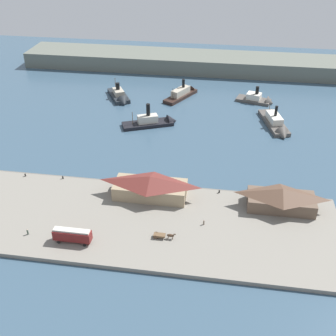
{
  "coord_description": "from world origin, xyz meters",
  "views": [
    {
      "loc": [
        21.05,
        -109.04,
        75.41
      ],
      "look_at": [
        3.64,
        5.07,
        2.0
      ],
      "focal_mm": 44.11,
      "sensor_mm": 36.0,
      "label": 1
    }
  ],
  "objects_px": {
    "mooring_post_center_west": "(219,192)",
    "ferry_departing_north": "(259,100)",
    "mooring_post_center_east": "(63,177)",
    "ferry_shed_central_terminal": "(150,186)",
    "ferry_outer_harbor": "(120,97)",
    "ferry_approaching_west": "(276,125)",
    "pedestrian_by_tram": "(204,222)",
    "street_tram": "(72,235)",
    "pedestrian_near_cart": "(28,232)",
    "mooring_post_west": "(25,175)",
    "ferry_mid_harbor": "(184,93)",
    "ferry_near_quay": "(155,122)",
    "horse_cart": "(163,235)",
    "ferry_shed_customs_shed": "(281,198)"
  },
  "relations": [
    {
      "from": "ferry_departing_north",
      "to": "horse_cart",
      "type": "bearing_deg",
      "value": -106.02
    },
    {
      "from": "horse_cart",
      "to": "pedestrian_by_tram",
      "type": "distance_m",
      "value": 12.39
    },
    {
      "from": "ferry_shed_central_terminal",
      "to": "ferry_departing_north",
      "type": "xyz_separation_m",
      "value": [
        34.89,
        79.53,
        -3.46
      ]
    },
    {
      "from": "ferry_shed_customs_shed",
      "to": "ferry_departing_north",
      "type": "height_order",
      "value": "ferry_shed_customs_shed"
    },
    {
      "from": "mooring_post_center_west",
      "to": "ferry_departing_north",
      "type": "relative_size",
      "value": 0.05
    },
    {
      "from": "ferry_shed_central_terminal",
      "to": "ferry_shed_customs_shed",
      "type": "xyz_separation_m",
      "value": [
        38.39,
        -0.01,
        -0.19
      ]
    },
    {
      "from": "mooring_post_center_east",
      "to": "ferry_shed_central_terminal",
      "type": "bearing_deg",
      "value": -9.29
    },
    {
      "from": "ferry_outer_harbor",
      "to": "ferry_near_quay",
      "type": "bearing_deg",
      "value": -48.0
    },
    {
      "from": "horse_cart",
      "to": "mooring_post_west",
      "type": "xyz_separation_m",
      "value": [
        -49.11,
        22.42,
        -0.47
      ]
    },
    {
      "from": "pedestrian_near_cart",
      "to": "mooring_post_west",
      "type": "xyz_separation_m",
      "value": [
        -13.1,
        26.49,
        -0.34
      ]
    },
    {
      "from": "horse_cart",
      "to": "street_tram",
      "type": "bearing_deg",
      "value": -167.73
    },
    {
      "from": "horse_cart",
      "to": "ferry_outer_harbor",
      "type": "xyz_separation_m",
      "value": [
        -35.02,
        91.04,
        -0.8
      ]
    },
    {
      "from": "pedestrian_near_cart",
      "to": "pedestrian_by_tram",
      "type": "bearing_deg",
      "value": 13.57
    },
    {
      "from": "pedestrian_near_cart",
      "to": "ferry_outer_harbor",
      "type": "distance_m",
      "value": 95.12
    },
    {
      "from": "mooring_post_west",
      "to": "ferry_shed_central_terminal",
      "type": "bearing_deg",
      "value": -5.9
    },
    {
      "from": "ferry_outer_harbor",
      "to": "ferry_approaching_west",
      "type": "xyz_separation_m",
      "value": [
        69.2,
        -18.51,
        0.04
      ]
    },
    {
      "from": "ferry_shed_customs_shed",
      "to": "mooring_post_west",
      "type": "bearing_deg",
      "value": 176.9
    },
    {
      "from": "ferry_outer_harbor",
      "to": "ferry_mid_harbor",
      "type": "xyz_separation_m",
      "value": [
        28.46,
        8.53,
        0.22
      ]
    },
    {
      "from": "ferry_departing_north",
      "to": "ferry_mid_harbor",
      "type": "distance_m",
      "value": 34.64
    },
    {
      "from": "ferry_shed_customs_shed",
      "to": "street_tram",
      "type": "xyz_separation_m",
      "value": [
        -54.57,
        -23.06,
        -0.94
      ]
    },
    {
      "from": "ferry_near_quay",
      "to": "ferry_approaching_west",
      "type": "xyz_separation_m",
      "value": [
        48.57,
        4.4,
        0.0
      ]
    },
    {
      "from": "ferry_shed_central_terminal",
      "to": "ferry_departing_north",
      "type": "distance_m",
      "value": 86.91
    },
    {
      "from": "mooring_post_center_west",
      "to": "ferry_departing_north",
      "type": "height_order",
      "value": "ferry_departing_north"
    },
    {
      "from": "pedestrian_by_tram",
      "to": "ferry_mid_harbor",
      "type": "bearing_deg",
      "value": 100.25
    },
    {
      "from": "pedestrian_by_tram",
      "to": "ferry_approaching_west",
      "type": "height_order",
      "value": "ferry_approaching_west"
    },
    {
      "from": "pedestrian_near_cart",
      "to": "ferry_approaching_west",
      "type": "bearing_deg",
      "value": 47.5
    },
    {
      "from": "mooring_post_center_east",
      "to": "ferry_outer_harbor",
      "type": "height_order",
      "value": "ferry_outer_harbor"
    },
    {
      "from": "pedestrian_near_cart",
      "to": "pedestrian_by_tram",
      "type": "relative_size",
      "value": 1.14
    },
    {
      "from": "ferry_departing_north",
      "to": "mooring_post_center_east",
      "type": "bearing_deg",
      "value": -130.83
    },
    {
      "from": "ferry_shed_central_terminal",
      "to": "street_tram",
      "type": "relative_size",
      "value": 2.21
    },
    {
      "from": "mooring_post_center_east",
      "to": "mooring_post_west",
      "type": "bearing_deg",
      "value": -177.81
    },
    {
      "from": "ferry_approaching_west",
      "to": "ferry_mid_harbor",
      "type": "xyz_separation_m",
      "value": [
        -40.74,
        27.04,
        0.18
      ]
    },
    {
      "from": "mooring_post_center_east",
      "to": "mooring_post_west",
      "type": "xyz_separation_m",
      "value": [
        -12.6,
        -0.48,
        0.0
      ]
    },
    {
      "from": "ferry_shed_customs_shed",
      "to": "ferry_outer_harbor",
      "type": "height_order",
      "value": "ferry_outer_harbor"
    },
    {
      "from": "horse_cart",
      "to": "ferry_near_quay",
      "type": "height_order",
      "value": "ferry_near_quay"
    },
    {
      "from": "street_tram",
      "to": "ferry_departing_north",
      "type": "relative_size",
      "value": 0.57
    },
    {
      "from": "horse_cart",
      "to": "mooring_post_center_west",
      "type": "bearing_deg",
      "value": 58.93
    },
    {
      "from": "pedestrian_by_tram",
      "to": "street_tram",
      "type": "bearing_deg",
      "value": -160.0
    },
    {
      "from": "horse_cart",
      "to": "ferry_mid_harbor",
      "type": "height_order",
      "value": "ferry_mid_harbor"
    },
    {
      "from": "ferry_shed_customs_shed",
      "to": "mooring_post_center_east",
      "type": "height_order",
      "value": "ferry_shed_customs_shed"
    },
    {
      "from": "ferry_shed_customs_shed",
      "to": "mooring_post_west",
      "type": "xyz_separation_m",
      "value": [
        -80.63,
        4.37,
        -2.9
      ]
    },
    {
      "from": "mooring_post_west",
      "to": "ferry_mid_harbor",
      "type": "bearing_deg",
      "value": 61.12
    },
    {
      "from": "ferry_near_quay",
      "to": "mooring_post_center_west",
      "type": "bearing_deg",
      "value": -58.28
    },
    {
      "from": "pedestrian_by_tram",
      "to": "ferry_mid_harbor",
      "type": "relative_size",
      "value": 0.07
    },
    {
      "from": "pedestrian_by_tram",
      "to": "pedestrian_near_cart",
      "type": "bearing_deg",
      "value": -166.43
    },
    {
      "from": "ferry_shed_central_terminal",
      "to": "ferry_shed_customs_shed",
      "type": "distance_m",
      "value": 38.39
    },
    {
      "from": "ferry_outer_harbor",
      "to": "ferry_shed_central_terminal",
      "type": "bearing_deg",
      "value": -68.91
    },
    {
      "from": "mooring_post_center_west",
      "to": "ferry_near_quay",
      "type": "xyz_separation_m",
      "value": [
        -28.07,
        45.42,
        -0.29
      ]
    },
    {
      "from": "ferry_approaching_west",
      "to": "ferry_mid_harbor",
      "type": "height_order",
      "value": "ferry_approaching_west"
    },
    {
      "from": "ferry_approaching_west",
      "to": "ferry_departing_north",
      "type": "distance_m",
      "value": 25.8
    }
  ]
}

